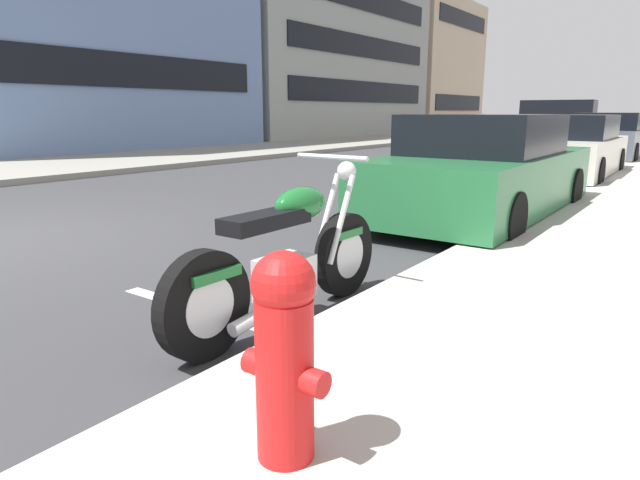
# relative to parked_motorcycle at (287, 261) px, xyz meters

# --- Properties ---
(sidewalk_far_curb) EXTENTS (120.00, 5.00, 0.14)m
(sidewalk_far_curb) POSITION_rel_parked_motorcycle_xyz_m (11.78, 11.43, -0.37)
(sidewalk_far_curb) COLOR gray
(sidewalk_far_curb) RESTS_ON ground
(parking_stall_stripe) EXTENTS (0.12, 2.20, 0.01)m
(parking_stall_stripe) POSITION_rel_parked_motorcycle_xyz_m (-0.22, 0.38, -0.43)
(parking_stall_stripe) COLOR silver
(parking_stall_stripe) RESTS_ON ground
(parked_motorcycle) EXTENTS (2.13, 0.62, 1.13)m
(parked_motorcycle) POSITION_rel_parked_motorcycle_xyz_m (0.00, 0.00, 0.00)
(parked_motorcycle) COLOR black
(parked_motorcycle) RESTS_ON ground
(parked_car_second_in_row) EXTENTS (4.48, 1.86, 1.40)m
(parked_car_second_in_row) POSITION_rel_parked_motorcycle_xyz_m (4.48, 0.21, 0.22)
(parked_car_second_in_row) COLOR #236638
(parked_car_second_in_row) RESTS_ON ground
(parked_car_behind_motorcycle) EXTENTS (4.49, 1.95, 1.37)m
(parked_car_behind_motorcycle) POSITION_rel_parked_motorcycle_xyz_m (9.96, 0.33, 0.21)
(parked_car_behind_motorcycle) COLOR beige
(parked_car_behind_motorcycle) RESTS_ON ground
(parked_car_far_down_curb) EXTENTS (4.09, 1.92, 1.41)m
(parked_car_far_down_curb) POSITION_rel_parked_motorcycle_xyz_m (15.55, 0.36, 0.23)
(parked_car_far_down_curb) COLOR #4C515B
(parked_car_far_down_curb) RESTS_ON ground
(crossing_truck) EXTENTS (2.34, 5.18, 2.04)m
(crossing_truck) POSITION_rel_parked_motorcycle_xyz_m (29.64, 5.02, 0.61)
(crossing_truck) COLOR maroon
(crossing_truck) RESTS_ON ground
(fire_hydrant) EXTENTS (0.24, 0.36, 0.82)m
(fire_hydrant) POSITION_rel_parked_motorcycle_xyz_m (-1.37, -1.10, 0.14)
(fire_hydrant) COLOR red
(fire_hydrant) RESTS_ON sidewalk_near_curb
(townhouse_mid_block) EXTENTS (15.73, 10.52, 11.27)m
(townhouse_mid_block) POSITION_rel_parked_motorcycle_xyz_m (23.62, 18.95, 5.20)
(townhouse_mid_block) COLOR #939993
(townhouse_mid_block) RESTS_ON ground
(townhouse_corner_block) EXTENTS (10.01, 9.62, 9.37)m
(townhouse_corner_block) POSITION_rel_parked_motorcycle_xyz_m (37.16, 18.51, 4.25)
(townhouse_corner_block) COLOR beige
(townhouse_corner_block) RESTS_ON ground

